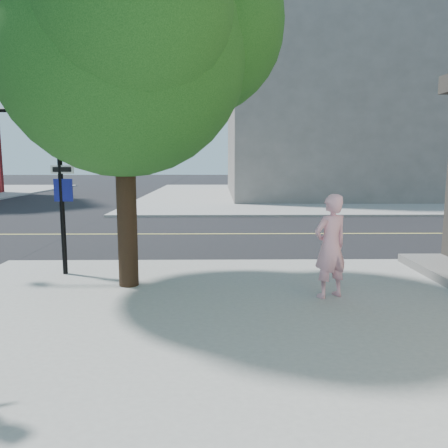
{
  "coord_description": "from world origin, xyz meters",
  "views": [
    {
      "loc": [
        4.07,
        -10.53,
        2.51
      ],
      "look_at": [
        4.19,
        -2.09,
        1.3
      ],
      "focal_mm": 35.43,
      "sensor_mm": 36.0,
      "label": 1
    }
  ],
  "objects": [
    {
      "name": "man_on_phone",
      "position": [
        6.03,
        -2.99,
        1.03
      ],
      "size": [
        0.79,
        0.68,
        1.83
      ],
      "primitive_type": "imported",
      "rotation": [
        0.0,
        0.0,
        3.59
      ],
      "color": "#F6A6B7",
      "rests_on": "sidewalk_se"
    },
    {
      "name": "sidewalk_ne",
      "position": [
        13.5,
        21.5,
        0.06
      ],
      "size": [
        29.0,
        25.0,
        0.12
      ],
      "primitive_type": "cube",
      "color": "gray",
      "rests_on": "ground"
    },
    {
      "name": "road_ew",
      "position": [
        0.0,
        4.5,
        0.01
      ],
      "size": [
        140.0,
        9.0,
        0.01
      ],
      "primitive_type": "cube",
      "color": "black",
      "rests_on": "ground"
    },
    {
      "name": "filler_ne",
      "position": [
        14.0,
        22.0,
        7.12
      ],
      "size": [
        18.0,
        16.0,
        14.0
      ],
      "primitive_type": "cube",
      "color": "slate",
      "rests_on": "sidewalk_ne"
    },
    {
      "name": "ground",
      "position": [
        0.0,
        0.0,
        0.0
      ],
      "size": [
        140.0,
        140.0,
        0.0
      ],
      "primitive_type": "plane",
      "color": "black",
      "rests_on": "ground"
    },
    {
      "name": "street_tree",
      "position": [
        2.47,
        -2.18,
        5.03
      ],
      "size": [
        5.73,
        5.21,
        7.61
      ],
      "rotation": [
        0.0,
        0.0,
        -0.28
      ],
      "color": "black",
      "rests_on": "sidewalk_se"
    }
  ]
}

